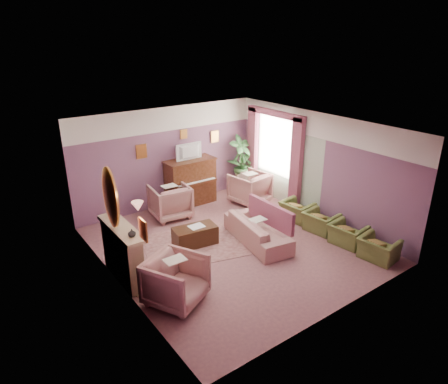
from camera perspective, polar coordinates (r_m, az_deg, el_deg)
floor at (r=9.45m, az=1.24°, el=-7.56°), size 5.50×6.00×0.01m
ceiling at (r=8.44m, az=1.39°, el=9.23°), size 5.50×6.00×0.01m
wall_back at (r=11.25m, az=-7.97°, el=4.90°), size 5.50×0.02×2.80m
wall_front at (r=6.93m, az=16.55°, el=-7.07°), size 5.50×0.02×2.80m
wall_left at (r=7.65m, az=-15.41°, el=-4.09°), size 0.02×6.00×2.80m
wall_right at (r=10.64m, az=13.23°, el=3.53°), size 0.02×6.00×2.80m
picture_rail_band at (r=10.98m, az=-8.24°, el=10.26°), size 5.50×0.01×0.65m
stripe_panel at (r=11.58m, az=8.25°, el=3.68°), size 0.01×3.00×2.15m
fireplace_surround at (r=8.25m, az=-14.29°, el=-8.63°), size 0.30×1.40×1.10m
fireplace_inset at (r=8.36m, az=-13.56°, el=-9.34°), size 0.18×0.72×0.68m
fire_ember at (r=8.46m, az=-13.20°, el=-10.31°), size 0.06×0.54×0.10m
mantel_shelf at (r=8.00m, az=-14.47°, el=-5.05°), size 0.40×1.55×0.07m
hearth at (r=8.59m, az=-12.70°, el=-11.37°), size 0.55×1.50×0.02m
mirror_frame at (r=7.68m, az=-15.91°, el=-0.77°), size 0.04×0.72×1.20m
mirror_glass at (r=7.68m, az=-15.73°, el=-0.73°), size 0.01×0.60×1.06m
sconce_shade at (r=6.73m, az=-12.23°, el=-2.01°), size 0.20×0.20×0.16m
piano at (r=11.46m, az=-4.82°, el=1.39°), size 1.40×0.60×1.30m
piano_keyshelf at (r=11.15m, az=-3.89°, el=1.22°), size 1.30×0.12×0.06m
piano_keys at (r=11.14m, az=-3.90°, el=1.41°), size 1.20×0.08×0.02m
piano_top at (r=11.25m, az=-4.92°, el=4.55°), size 1.45×0.65×0.04m
television at (r=11.12m, az=-4.84°, el=5.91°), size 0.80×0.12×0.48m
print_back_left at (r=10.80m, az=-11.71°, el=5.70°), size 0.30×0.03×0.38m
print_back_right at (r=11.89m, az=-1.34°, el=7.93°), size 0.26×0.03×0.34m
print_back_mid at (r=11.29m, az=-5.78°, el=8.23°), size 0.22×0.03×0.26m
print_left_wall at (r=6.51m, az=-11.50°, el=-5.31°), size 0.03×0.28×0.36m
window_blind at (r=11.55m, az=7.43°, el=6.92°), size 0.03×1.40×1.80m
curtain_left at (r=10.98m, az=10.29°, el=3.78°), size 0.16×0.34×2.60m
curtain_right at (r=12.26m, az=4.14°, el=6.00°), size 0.16×0.34×2.60m
pelmet at (r=11.31m, az=7.35°, el=11.08°), size 0.16×2.20×0.16m
mantel_plant at (r=8.40m, az=-15.94°, el=-2.58°), size 0.16×0.16×0.28m
mantel_vase at (r=7.53m, az=-13.03°, el=-5.72°), size 0.16×0.16×0.16m
area_rug at (r=9.51m, az=-3.66°, el=-7.39°), size 2.88×2.39×0.01m
coffee_table at (r=9.40m, az=-4.16°, el=-6.25°), size 1.06×0.63×0.45m
table_paper at (r=9.32m, az=-3.94°, el=-4.92°), size 0.35×0.28×0.01m
sofa at (r=9.45m, az=4.81°, el=-4.85°), size 0.67×2.02×0.82m
sofa_throw at (r=9.61m, az=6.66°, el=-3.18°), size 0.10×1.53×0.56m
floral_armchair_left at (r=10.73m, az=-7.73°, el=-1.07°), size 0.96×0.96×1.00m
floral_armchair_right at (r=11.56m, az=3.68°, el=0.81°), size 0.96×0.96×1.00m
floral_armchair_front at (r=7.45m, az=-6.88°, el=-12.14°), size 0.96×0.96×1.00m
olive_chair_a at (r=9.36m, az=21.25°, el=-7.14°), size 0.55×0.78×0.68m
olive_chair_b at (r=9.76m, az=17.29°, el=-5.39°), size 0.55×0.78×0.68m
olive_chair_c at (r=10.20m, az=13.67°, el=-3.76°), size 0.55×0.78×0.68m
olive_chair_d at (r=10.69m, az=10.39°, el=-2.25°), size 0.55×0.78×0.68m
side_table at (r=12.48m, az=2.89°, el=1.72°), size 0.52×0.52×0.70m
side_plant_big at (r=12.31m, az=2.93°, el=3.99°), size 0.30×0.30×0.34m
side_plant_small at (r=12.31m, az=3.66°, el=3.84°), size 0.16×0.16×0.28m
palm_pot at (r=12.50m, az=2.32°, el=0.89°), size 0.34×0.34×0.34m
palm_plant at (r=12.21m, az=2.38°, el=4.79°), size 0.76×0.76×1.44m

